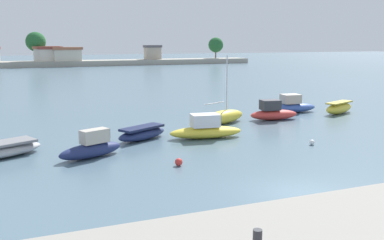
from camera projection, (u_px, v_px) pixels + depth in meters
ground_plane at (299, 193)px, 19.28m from camera, size 400.00×400.00×0.00m
moored_boat_0 at (2, 150)px, 25.21m from camera, size 5.13×3.71×0.88m
moored_boat_1 at (92, 148)px, 25.08m from camera, size 4.19×2.61×1.65m
moored_boat_2 at (142, 133)px, 29.63m from camera, size 4.27×3.16×0.93m
moored_boat_3 at (206, 129)px, 30.11m from camera, size 5.36×2.31×1.71m
moored_boat_4 at (224, 117)px, 35.46m from camera, size 4.84×3.30×5.59m
moored_boat_5 at (273, 112)px, 37.06m from camera, size 4.45×2.03×1.75m
moored_boat_6 at (292, 106)px, 40.89m from camera, size 5.02×2.13×1.75m
moored_boat_7 at (339, 108)px, 40.20m from camera, size 4.31×2.68×1.13m
mooring_buoy_1 at (179, 162)px, 23.47m from camera, size 0.43×0.43×0.43m
mooring_buoy_2 at (312, 142)px, 28.17m from camera, size 0.35×0.35×0.35m
mooring_buoy_4 at (268, 107)px, 43.17m from camera, size 0.27×0.27×0.27m
distant_shoreline at (55, 57)px, 113.84m from camera, size 106.35×7.94×9.07m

